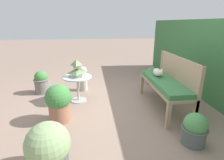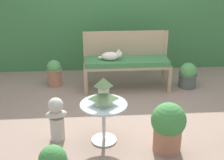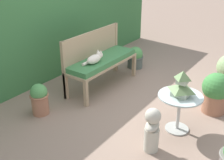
% 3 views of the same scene
% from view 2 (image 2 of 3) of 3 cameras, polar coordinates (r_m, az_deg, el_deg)
% --- Properties ---
extents(ground, '(30.00, 30.00, 0.00)m').
position_cam_2_polar(ground, '(4.79, 1.97, -6.03)').
color(ground, gray).
extents(foliage_hedge_back, '(6.40, 0.88, 1.65)m').
position_cam_2_polar(foliage_hedge_back, '(6.70, -0.03, 9.92)').
color(foliage_hedge_back, '#38703D').
rests_on(foliage_hedge_back, ground).
extents(garden_bench, '(1.51, 0.49, 0.55)m').
position_cam_2_polar(garden_bench, '(5.46, 2.72, 3.04)').
color(garden_bench, tan).
rests_on(garden_bench, ground).
extents(bench_backrest, '(1.51, 0.06, 0.99)m').
position_cam_2_polar(bench_backrest, '(5.60, 2.50, 6.15)').
color(bench_backrest, tan).
rests_on(bench_backrest, ground).
extents(cat, '(0.40, 0.18, 0.20)m').
position_cam_2_polar(cat, '(5.34, -0.08, 4.46)').
color(cat, silver).
rests_on(cat, garden_bench).
extents(patio_table, '(0.60, 0.60, 0.54)m').
position_cam_2_polar(patio_table, '(3.93, -1.53, -5.89)').
color(patio_table, '#B7B7B2').
rests_on(patio_table, ground).
extents(pagoda_birdhouse, '(0.29, 0.29, 0.35)m').
position_cam_2_polar(pagoda_birdhouse, '(3.81, -1.57, -2.38)').
color(pagoda_birdhouse, '#B2BCA8').
rests_on(pagoda_birdhouse, patio_table).
extents(garden_bust, '(0.30, 0.20, 0.59)m').
position_cam_2_polar(garden_bust, '(4.08, -10.08, -6.88)').
color(garden_bust, '#B7B2A3').
rests_on(garden_bust, ground).
extents(potted_plant_path_edge, '(0.42, 0.42, 0.64)m').
position_cam_2_polar(potted_plant_path_edge, '(3.85, 10.22, -8.34)').
color(potted_plant_path_edge, '#9E664C').
rests_on(potted_plant_path_edge, ground).
extents(potted_plant_hedge_corner, '(0.29, 0.29, 0.49)m').
position_cam_2_polar(potted_plant_hedge_corner, '(5.73, -10.50, 1.35)').
color(potted_plant_hedge_corner, '#9E664C').
rests_on(potted_plant_hedge_corner, ground).
extents(potted_plant_table_far, '(0.34, 0.34, 0.45)m').
position_cam_2_polar(potted_plant_table_far, '(5.76, 13.67, 0.84)').
color(potted_plant_table_far, '#4C5651').
rests_on(potted_plant_table_far, ground).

